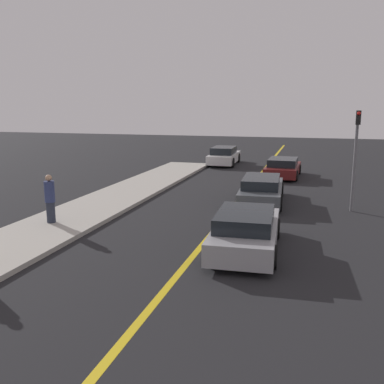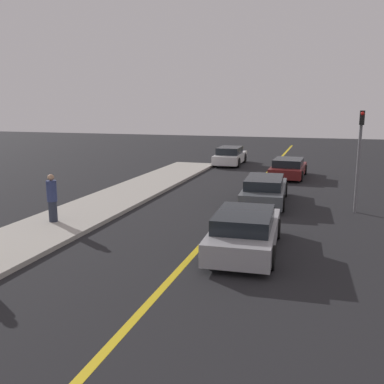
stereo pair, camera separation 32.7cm
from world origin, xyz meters
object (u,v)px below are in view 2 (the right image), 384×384
(car_near_right_lane, at_px, (245,231))
(traffic_light, at_px, (359,151))
(car_ahead_center, at_px, (265,190))
(pedestrian_by_sign, at_px, (52,198))
(car_parked_left_lot, at_px, (230,156))
(car_far_distant, at_px, (288,168))

(car_near_right_lane, bearing_deg, traffic_light, 56.95)
(car_ahead_center, xyz_separation_m, pedestrian_by_sign, (-6.78, -5.93, 0.42))
(car_near_right_lane, bearing_deg, car_ahead_center, 89.73)
(car_parked_left_lot, bearing_deg, car_far_distant, -46.37)
(car_parked_left_lot, xyz_separation_m, pedestrian_by_sign, (-2.58, -17.93, 0.38))
(car_ahead_center, relative_size, pedestrian_by_sign, 2.82)
(car_near_right_lane, distance_m, car_parked_left_lot, 19.12)
(car_ahead_center, bearing_deg, traffic_light, -12.73)
(car_ahead_center, relative_size, traffic_light, 1.20)
(car_near_right_lane, xyz_separation_m, pedestrian_by_sign, (-7.11, 0.65, 0.41))
(car_far_distant, bearing_deg, car_near_right_lane, -88.59)
(traffic_light, bearing_deg, pedestrian_by_sign, -153.30)
(car_near_right_lane, bearing_deg, pedestrian_by_sign, 171.68)
(car_near_right_lane, relative_size, car_parked_left_lot, 0.98)
(car_parked_left_lot, distance_m, traffic_light, 15.04)
(car_far_distant, bearing_deg, traffic_light, -65.71)
(car_near_right_lane, xyz_separation_m, car_far_distant, (0.07, 14.01, -0.04))
(car_ahead_center, bearing_deg, car_far_distant, 83.76)
(car_ahead_center, distance_m, car_parked_left_lot, 12.72)
(car_far_distant, distance_m, pedestrian_by_sign, 15.17)
(car_far_distant, bearing_deg, car_parked_left_lot, 136.84)
(car_near_right_lane, distance_m, traffic_light, 7.12)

